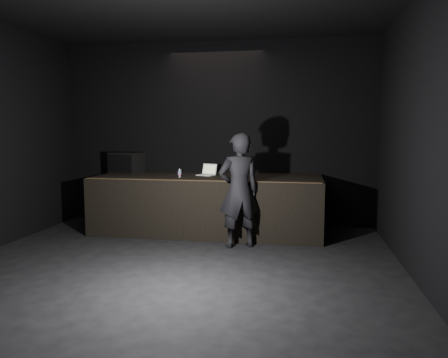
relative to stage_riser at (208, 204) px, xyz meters
name	(u,v)px	position (x,y,z in m)	size (l,w,h in m)	color
ground	(161,283)	(0.00, -2.73, -0.50)	(7.00, 7.00, 0.00)	black
room_walls	(158,112)	(0.00, -2.73, 1.52)	(6.10, 7.10, 3.52)	black
stage_riser	(208,204)	(0.00, 0.00, 0.00)	(4.00, 1.50, 1.00)	black
riser_lip	(199,180)	(0.00, -0.71, 0.51)	(3.92, 0.10, 0.01)	brown
stage_monitor	(126,163)	(-1.67, 0.31, 0.70)	(0.67, 0.56, 0.39)	black
cable	(192,175)	(-0.33, 0.12, 0.51)	(0.02, 0.02, 0.84)	black
laptop	(207,172)	(-0.05, 0.16, 0.55)	(0.37, 0.36, 0.20)	silver
beer_can	(180,173)	(-0.45, -0.28, 0.57)	(0.06, 0.06, 0.15)	silver
plastic_cup	(256,172)	(0.83, 0.29, 0.55)	(0.09, 0.09, 0.11)	white
wii_remote	(243,178)	(0.68, -0.34, 0.51)	(0.03, 0.14, 0.03)	silver
person	(239,191)	(0.69, -0.95, 0.39)	(0.65, 0.43, 1.78)	black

